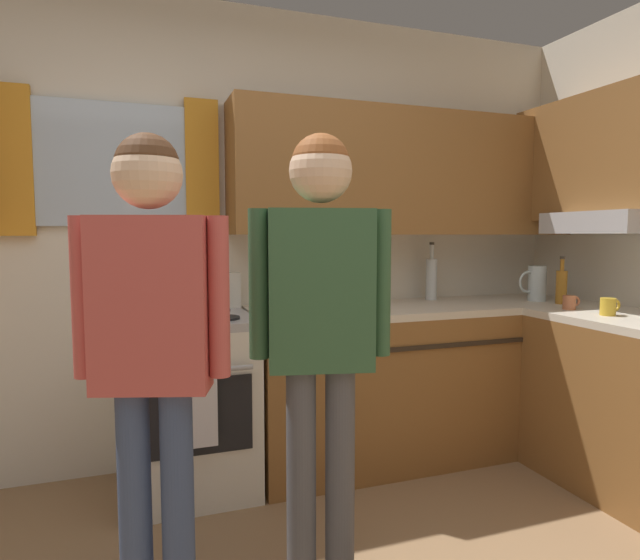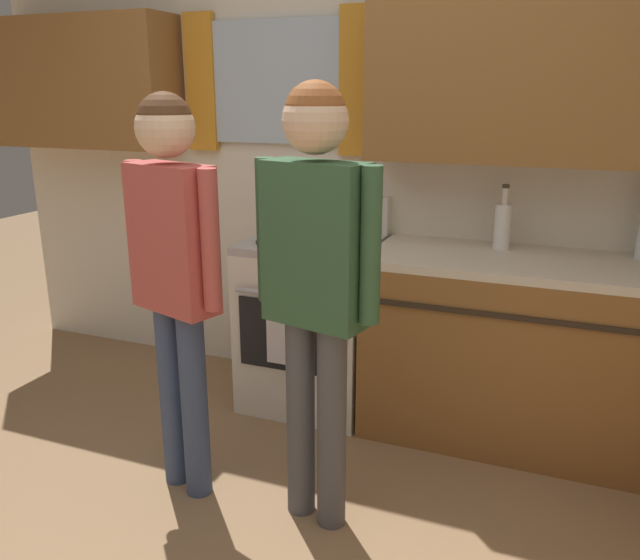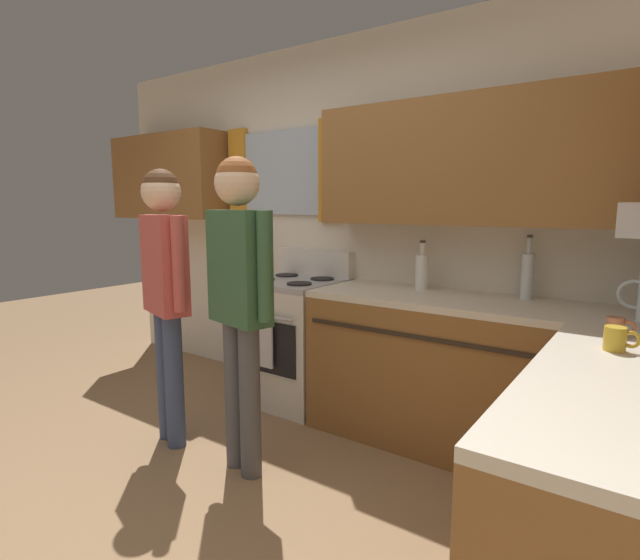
{
  "view_description": "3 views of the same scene",
  "coord_description": "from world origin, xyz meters",
  "px_view_note": "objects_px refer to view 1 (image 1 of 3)",
  "views": [
    {
      "loc": [
        -0.4,
        -1.2,
        1.32
      ],
      "look_at": [
        0.38,
        1.0,
        1.12
      ],
      "focal_mm": 29.9,
      "sensor_mm": 36.0,
      "label": 1
    },
    {
      "loc": [
        1.06,
        -1.42,
        1.63
      ],
      "look_at": [
        0.2,
        0.75,
        0.94
      ],
      "focal_mm": 35.8,
      "sensor_mm": 36.0,
      "label": 2
    },
    {
      "loc": [
        2.03,
        -1.2,
        1.43
      ],
      "look_at": [
        0.5,
        0.96,
        1.03
      ],
      "focal_mm": 27.63,
      "sensor_mm": 36.0,
      "label": 3
    }
  ],
  "objects_px": {
    "bottle_oil_amber": "(561,286)",
    "adult_in_plaid": "(321,307)",
    "adult_left": "(152,323)",
    "water_pitcher": "(536,283)",
    "stove_oven": "(188,400)",
    "mug_mustard_yellow": "(609,307)",
    "bottle_milk_white": "(343,285)",
    "bottle_tall_clear": "(431,278)",
    "cup_terracotta": "(570,302)"
  },
  "relations": [
    {
      "from": "bottle_milk_white",
      "to": "bottle_tall_clear",
      "type": "bearing_deg",
      "value": 4.32
    },
    {
      "from": "bottle_oil_amber",
      "to": "bottle_milk_white",
      "type": "height_order",
      "value": "bottle_milk_white"
    },
    {
      "from": "stove_oven",
      "to": "mug_mustard_yellow",
      "type": "distance_m",
      "value": 2.22
    },
    {
      "from": "stove_oven",
      "to": "mug_mustard_yellow",
      "type": "height_order",
      "value": "stove_oven"
    },
    {
      "from": "water_pitcher",
      "to": "stove_oven",
      "type": "bearing_deg",
      "value": 178.08
    },
    {
      "from": "water_pitcher",
      "to": "bottle_oil_amber",
      "type": "bearing_deg",
      "value": -76.63
    },
    {
      "from": "cup_terracotta",
      "to": "adult_left",
      "type": "distance_m",
      "value": 2.29
    },
    {
      "from": "bottle_tall_clear",
      "to": "water_pitcher",
      "type": "xyz_separation_m",
      "value": [
        0.59,
        -0.27,
        -0.03
      ]
    },
    {
      "from": "bottle_oil_amber",
      "to": "cup_terracotta",
      "type": "distance_m",
      "value": 0.26
    },
    {
      "from": "stove_oven",
      "to": "bottle_oil_amber",
      "type": "bearing_deg",
      "value": -6.27
    },
    {
      "from": "bottle_milk_white",
      "to": "adult_in_plaid",
      "type": "relative_size",
      "value": 0.19
    },
    {
      "from": "bottle_tall_clear",
      "to": "mug_mustard_yellow",
      "type": "distance_m",
      "value": 1.02
    },
    {
      "from": "adult_in_plaid",
      "to": "adult_left",
      "type": "bearing_deg",
      "value": -178.78
    },
    {
      "from": "mug_mustard_yellow",
      "to": "adult_left",
      "type": "xyz_separation_m",
      "value": [
        -2.25,
        -0.27,
        0.08
      ]
    },
    {
      "from": "cup_terracotta",
      "to": "bottle_milk_white",
      "type": "bearing_deg",
      "value": 151.96
    },
    {
      "from": "stove_oven",
      "to": "cup_terracotta",
      "type": "relative_size",
      "value": 10.11
    },
    {
      "from": "cup_terracotta",
      "to": "adult_left",
      "type": "relative_size",
      "value": 0.07
    },
    {
      "from": "bottle_milk_white",
      "to": "bottle_tall_clear",
      "type": "distance_m",
      "value": 0.62
    },
    {
      "from": "bottle_milk_white",
      "to": "mug_mustard_yellow",
      "type": "distance_m",
      "value": 1.41
    },
    {
      "from": "water_pitcher",
      "to": "adult_in_plaid",
      "type": "relative_size",
      "value": 0.13
    },
    {
      "from": "adult_left",
      "to": "water_pitcher",
      "type": "bearing_deg",
      "value": 20.71
    },
    {
      "from": "bottle_tall_clear",
      "to": "adult_left",
      "type": "distance_m",
      "value": 2.08
    },
    {
      "from": "bottle_tall_clear",
      "to": "adult_in_plaid",
      "type": "relative_size",
      "value": 0.22
    },
    {
      "from": "mug_mustard_yellow",
      "to": "stove_oven",
      "type": "bearing_deg",
      "value": 161.58
    },
    {
      "from": "adult_left",
      "to": "adult_in_plaid",
      "type": "height_order",
      "value": "adult_in_plaid"
    },
    {
      "from": "bottle_milk_white",
      "to": "mug_mustard_yellow",
      "type": "xyz_separation_m",
      "value": [
        1.13,
        -0.83,
        -0.07
      ]
    },
    {
      "from": "bottle_milk_white",
      "to": "adult_left",
      "type": "bearing_deg",
      "value": -135.43
    },
    {
      "from": "bottle_milk_white",
      "to": "water_pitcher",
      "type": "xyz_separation_m",
      "value": [
        1.21,
        -0.22,
        -0.01
      ]
    },
    {
      "from": "bottle_tall_clear",
      "to": "adult_left",
      "type": "xyz_separation_m",
      "value": [
        -1.74,
        -1.15,
        -0.01
      ]
    },
    {
      "from": "bottle_oil_amber",
      "to": "water_pitcher",
      "type": "height_order",
      "value": "bottle_oil_amber"
    },
    {
      "from": "mug_mustard_yellow",
      "to": "water_pitcher",
      "type": "relative_size",
      "value": 0.55
    },
    {
      "from": "adult_left",
      "to": "mug_mustard_yellow",
      "type": "bearing_deg",
      "value": 6.77
    },
    {
      "from": "bottle_oil_amber",
      "to": "adult_left",
      "type": "height_order",
      "value": "adult_left"
    },
    {
      "from": "bottle_milk_white",
      "to": "mug_mustard_yellow",
      "type": "bearing_deg",
      "value": -36.34
    },
    {
      "from": "stove_oven",
      "to": "bottle_milk_white",
      "type": "distance_m",
      "value": 1.09
    },
    {
      "from": "water_pitcher",
      "to": "bottle_tall_clear",
      "type": "bearing_deg",
      "value": 155.61
    },
    {
      "from": "adult_left",
      "to": "adult_in_plaid",
      "type": "relative_size",
      "value": 0.98
    },
    {
      "from": "cup_terracotta",
      "to": "mug_mustard_yellow",
      "type": "bearing_deg",
      "value": -85.89
    },
    {
      "from": "mug_mustard_yellow",
      "to": "cup_terracotta",
      "type": "xyz_separation_m",
      "value": [
        -0.02,
        0.24,
        -0.01
      ]
    },
    {
      "from": "bottle_milk_white",
      "to": "water_pitcher",
      "type": "bearing_deg",
      "value": -10.32
    },
    {
      "from": "water_pitcher",
      "to": "adult_in_plaid",
      "type": "bearing_deg",
      "value": -153.5
    },
    {
      "from": "cup_terracotta",
      "to": "adult_in_plaid",
      "type": "bearing_deg",
      "value": -163.3
    },
    {
      "from": "bottle_oil_amber",
      "to": "stove_oven",
      "type": "bearing_deg",
      "value": 173.73
    },
    {
      "from": "adult_in_plaid",
      "to": "stove_oven",
      "type": "bearing_deg",
      "value": 112.7
    },
    {
      "from": "bottle_oil_amber",
      "to": "adult_in_plaid",
      "type": "distance_m",
      "value": 1.92
    },
    {
      "from": "bottle_oil_amber",
      "to": "mug_mustard_yellow",
      "type": "bearing_deg",
      "value": -104.77
    },
    {
      "from": "bottle_oil_amber",
      "to": "bottle_milk_white",
      "type": "xyz_separation_m",
      "value": [
        -1.25,
        0.39,
        0.01
      ]
    },
    {
      "from": "stove_oven",
      "to": "adult_in_plaid",
      "type": "height_order",
      "value": "adult_in_plaid"
    },
    {
      "from": "adult_left",
      "to": "bottle_oil_amber",
      "type": "bearing_deg",
      "value": 16.75
    },
    {
      "from": "bottle_tall_clear",
      "to": "cup_terracotta",
      "type": "bearing_deg",
      "value": -52.35
    }
  ]
}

